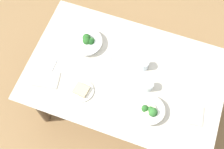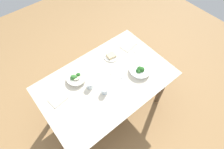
{
  "view_description": "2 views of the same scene",
  "coord_description": "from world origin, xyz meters",
  "px_view_note": "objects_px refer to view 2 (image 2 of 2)",
  "views": [
    {
      "loc": [
        -0.22,
        0.91,
        2.76
      ],
      "look_at": [
        0.09,
        0.04,
        0.73
      ],
      "focal_mm": 47.87,
      "sensor_mm": 36.0,
      "label": 1
    },
    {
      "loc": [
        -0.65,
        -0.89,
        2.42
      ],
      "look_at": [
        0.09,
        0.02,
        0.73
      ],
      "focal_mm": 29.16,
      "sensor_mm": 36.0,
      "label": 2
    }
  ],
  "objects_px": {
    "table_knife_left": "(116,76)",
    "table_knife_right": "(117,66)",
    "napkin_folded_lower": "(128,46)",
    "water_glass_center": "(90,85)",
    "bread_side_plate": "(111,56)",
    "water_glass_side": "(104,91)",
    "fork_by_far_bowl": "(119,46)",
    "napkin_folded_upper": "(58,99)",
    "broccoli_bowl_far": "(76,78)",
    "fork_by_near_bowl": "(134,52)",
    "broccoli_bowl_near": "(140,70)"
  },
  "relations": [
    {
      "from": "table_knife_left",
      "to": "table_knife_right",
      "type": "height_order",
      "value": "same"
    },
    {
      "from": "bread_side_plate",
      "to": "table_knife_left",
      "type": "xyz_separation_m",
      "value": [
        -0.14,
        -0.26,
        -0.01
      ]
    },
    {
      "from": "broccoli_bowl_near",
      "to": "fork_by_near_bowl",
      "type": "bearing_deg",
      "value": 57.86
    },
    {
      "from": "broccoli_bowl_far",
      "to": "fork_by_far_bowl",
      "type": "height_order",
      "value": "broccoli_bowl_far"
    },
    {
      "from": "fork_by_near_bowl",
      "to": "table_knife_left",
      "type": "bearing_deg",
      "value": 109.52
    },
    {
      "from": "table_knife_right",
      "to": "napkin_folded_upper",
      "type": "bearing_deg",
      "value": 0.34
    },
    {
      "from": "fork_by_far_bowl",
      "to": "napkin_folded_upper",
      "type": "bearing_deg",
      "value": 169.17
    },
    {
      "from": "water_glass_center",
      "to": "napkin_folded_lower",
      "type": "bearing_deg",
      "value": 14.57
    },
    {
      "from": "bread_side_plate",
      "to": "broccoli_bowl_near",
      "type": "bearing_deg",
      "value": -74.31
    },
    {
      "from": "broccoli_bowl_near",
      "to": "bread_side_plate",
      "type": "bearing_deg",
      "value": 105.69
    },
    {
      "from": "table_knife_left",
      "to": "table_knife_right",
      "type": "relative_size",
      "value": 0.93
    },
    {
      "from": "fork_by_near_bowl",
      "to": "table_knife_right",
      "type": "bearing_deg",
      "value": 98.62
    },
    {
      "from": "broccoli_bowl_far",
      "to": "fork_by_near_bowl",
      "type": "height_order",
      "value": "broccoli_bowl_far"
    },
    {
      "from": "water_glass_center",
      "to": "table_knife_left",
      "type": "distance_m",
      "value": 0.32
    },
    {
      "from": "bread_side_plate",
      "to": "fork_by_near_bowl",
      "type": "relative_size",
      "value": 1.79
    },
    {
      "from": "water_glass_side",
      "to": "fork_by_far_bowl",
      "type": "xyz_separation_m",
      "value": [
        0.56,
        0.41,
        -0.04
      ]
    },
    {
      "from": "broccoli_bowl_near",
      "to": "water_glass_side",
      "type": "xyz_separation_m",
      "value": [
        -0.48,
        0.04,
        0.01
      ]
    },
    {
      "from": "fork_by_far_bowl",
      "to": "napkin_folded_upper",
      "type": "xyz_separation_m",
      "value": [
        -0.99,
        -0.17,
        0.0
      ]
    },
    {
      "from": "water_glass_center",
      "to": "fork_by_far_bowl",
      "type": "height_order",
      "value": "water_glass_center"
    },
    {
      "from": "fork_by_near_bowl",
      "to": "napkin_folded_lower",
      "type": "xyz_separation_m",
      "value": [
        0.01,
        0.12,
        0.0
      ]
    },
    {
      "from": "table_knife_left",
      "to": "fork_by_near_bowl",
      "type": "bearing_deg",
      "value": 83.39
    },
    {
      "from": "water_glass_center",
      "to": "bread_side_plate",
      "type": "bearing_deg",
      "value": 22.72
    },
    {
      "from": "water_glass_side",
      "to": "fork_by_near_bowl",
      "type": "relative_size",
      "value": 0.76
    },
    {
      "from": "fork_by_near_bowl",
      "to": "table_knife_left",
      "type": "xyz_separation_m",
      "value": [
        -0.42,
        -0.14,
        -0.0
      ]
    },
    {
      "from": "table_knife_right",
      "to": "bread_side_plate",
      "type": "bearing_deg",
      "value": -99.56
    },
    {
      "from": "bread_side_plate",
      "to": "water_glass_side",
      "type": "distance_m",
      "value": 0.5
    },
    {
      "from": "fork_by_near_bowl",
      "to": "table_knife_right",
      "type": "height_order",
      "value": "same"
    },
    {
      "from": "table_knife_left",
      "to": "napkin_folded_upper",
      "type": "relative_size",
      "value": 1.09
    },
    {
      "from": "napkin_folded_lower",
      "to": "fork_by_near_bowl",
      "type": "bearing_deg",
      "value": -94.37
    },
    {
      "from": "water_glass_side",
      "to": "fork_by_far_bowl",
      "type": "relative_size",
      "value": 0.84
    },
    {
      "from": "broccoli_bowl_near",
      "to": "napkin_folded_lower",
      "type": "height_order",
      "value": "broccoli_bowl_near"
    },
    {
      "from": "broccoli_bowl_far",
      "to": "fork_by_far_bowl",
      "type": "xyz_separation_m",
      "value": [
        0.7,
        0.09,
        -0.03
      ]
    },
    {
      "from": "napkin_folded_upper",
      "to": "broccoli_bowl_far",
      "type": "bearing_deg",
      "value": 15.83
    },
    {
      "from": "water_glass_center",
      "to": "table_knife_left",
      "type": "height_order",
      "value": "water_glass_center"
    },
    {
      "from": "table_knife_left",
      "to": "table_knife_right",
      "type": "distance_m",
      "value": 0.14
    },
    {
      "from": "water_glass_side",
      "to": "napkin_folded_upper",
      "type": "xyz_separation_m",
      "value": [
        -0.43,
        0.25,
        -0.04
      ]
    },
    {
      "from": "broccoli_bowl_far",
      "to": "broccoli_bowl_near",
      "type": "distance_m",
      "value": 0.72
    },
    {
      "from": "broccoli_bowl_near",
      "to": "table_knife_left",
      "type": "bearing_deg",
      "value": 152.72
    },
    {
      "from": "bread_side_plate",
      "to": "table_knife_left",
      "type": "bearing_deg",
      "value": -118.64
    },
    {
      "from": "bread_side_plate",
      "to": "fork_by_near_bowl",
      "type": "xyz_separation_m",
      "value": [
        0.28,
        -0.12,
        -0.01
      ]
    },
    {
      "from": "broccoli_bowl_near",
      "to": "water_glass_side",
      "type": "distance_m",
      "value": 0.48
    },
    {
      "from": "broccoli_bowl_far",
      "to": "napkin_folded_lower",
      "type": "relative_size",
      "value": 1.11
    },
    {
      "from": "broccoli_bowl_far",
      "to": "fork_by_near_bowl",
      "type": "xyz_separation_m",
      "value": [
        0.79,
        -0.11,
        -0.03
      ]
    },
    {
      "from": "bread_side_plate",
      "to": "table_knife_right",
      "type": "height_order",
      "value": "bread_side_plate"
    },
    {
      "from": "table_knife_left",
      "to": "napkin_folded_lower",
      "type": "distance_m",
      "value": 0.5
    },
    {
      "from": "table_knife_left",
      "to": "fork_by_far_bowl",
      "type": "bearing_deg",
      "value": 109.67
    },
    {
      "from": "table_knife_left",
      "to": "water_glass_center",
      "type": "bearing_deg",
      "value": -127.29
    },
    {
      "from": "napkin_folded_lower",
      "to": "water_glass_center",
      "type": "bearing_deg",
      "value": -165.43
    },
    {
      "from": "bread_side_plate",
      "to": "fork_by_near_bowl",
      "type": "distance_m",
      "value": 0.3
    },
    {
      "from": "water_glass_center",
      "to": "fork_by_near_bowl",
      "type": "height_order",
      "value": "water_glass_center"
    }
  ]
}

